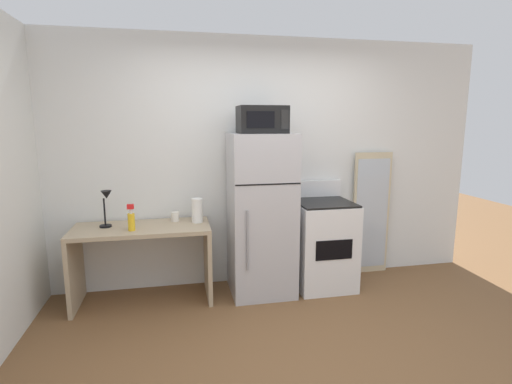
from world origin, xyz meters
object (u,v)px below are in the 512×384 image
object	(u,v)px
desk	(143,248)
spray_bottle	(131,220)
paper_towel_roll	(197,210)
microwave	(262,120)
desk_lamp	(106,202)
coffee_mug	(175,217)
leaning_mirror	(371,213)
refrigerator	(261,215)
oven_range	(323,243)

from	to	relation	value
desk	spray_bottle	bearing A→B (deg)	-121.00
paper_towel_roll	microwave	world-z (taller)	microwave
desk_lamp	coffee_mug	world-z (taller)	desk_lamp
desk_lamp	spray_bottle	xyz separation A→B (m)	(0.24, -0.17, -0.14)
desk_lamp	leaning_mirror	world-z (taller)	leaning_mirror
desk_lamp	spray_bottle	distance (m)	0.32
coffee_mug	refrigerator	distance (m)	0.87
desk	microwave	bearing A→B (deg)	-1.85
desk_lamp	refrigerator	xyz separation A→B (m)	(1.48, -0.06, -0.18)
spray_bottle	desk	bearing A→B (deg)	59.00
desk	leaning_mirror	distance (m)	2.53
desk_lamp	paper_towel_roll	bearing A→B (deg)	1.34
paper_towel_roll	spray_bottle	xyz separation A→B (m)	(-0.61, -0.19, -0.02)
coffee_mug	refrigerator	size ratio (longest dim) A/B	0.06
oven_range	leaning_mirror	xyz separation A→B (m)	(0.68, 0.26, 0.23)
desk_lamp	leaning_mirror	distance (m)	2.85
coffee_mug	leaning_mirror	bearing A→B (deg)	2.55
desk_lamp	microwave	xyz separation A→B (m)	(1.48, -0.08, 0.77)
coffee_mug	desk_lamp	bearing A→B (deg)	-170.50
microwave	oven_range	bearing A→B (deg)	2.30
spray_bottle	coffee_mug	bearing A→B (deg)	34.57
leaning_mirror	paper_towel_roll	bearing A→B (deg)	-174.71
coffee_mug	leaning_mirror	xyz separation A→B (m)	(2.20, 0.10, -0.10)
desk	oven_range	bearing A→B (deg)	-0.34
desk_lamp	microwave	world-z (taller)	microwave
desk	oven_range	xyz separation A→B (m)	(1.84, -0.01, -0.07)
desk	leaning_mirror	size ratio (longest dim) A/B	0.92
desk	microwave	world-z (taller)	microwave
desk	microwave	xyz separation A→B (m)	(1.17, -0.04, 1.22)
paper_towel_roll	oven_range	world-z (taller)	oven_range
paper_towel_roll	oven_range	size ratio (longest dim) A/B	0.22
oven_range	leaning_mirror	bearing A→B (deg)	20.59
microwave	leaning_mirror	xyz separation A→B (m)	(1.35, 0.28, -1.06)
desk	desk_lamp	bearing A→B (deg)	172.47
paper_towel_roll	coffee_mug	bearing A→B (deg)	158.48
paper_towel_roll	leaning_mirror	bearing A→B (deg)	5.29
leaning_mirror	refrigerator	bearing A→B (deg)	-169.05
desk	refrigerator	world-z (taller)	refrigerator
paper_towel_roll	leaning_mirror	world-z (taller)	leaning_mirror
coffee_mug	refrigerator	xyz separation A→B (m)	(0.85, -0.16, 0.02)
coffee_mug	spray_bottle	size ratio (longest dim) A/B	0.38
desk	desk_lamp	distance (m)	0.55
coffee_mug	microwave	xyz separation A→B (m)	(0.85, -0.18, 0.96)
desk_lamp	oven_range	bearing A→B (deg)	-1.38
refrigerator	leaning_mirror	xyz separation A→B (m)	(1.35, 0.26, -0.11)
oven_range	desk_lamp	bearing A→B (deg)	178.62
desk_lamp	oven_range	xyz separation A→B (m)	(2.15, -0.05, -0.52)
refrigerator	microwave	xyz separation A→B (m)	(0.00, -0.02, 0.94)
desk_lamp	paper_towel_roll	xyz separation A→B (m)	(0.85, 0.02, -0.12)
desk_lamp	refrigerator	size ratio (longest dim) A/B	0.22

